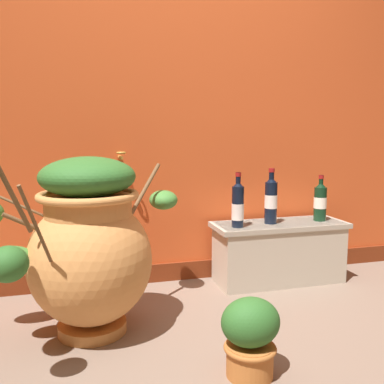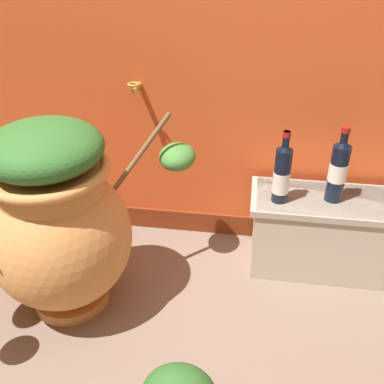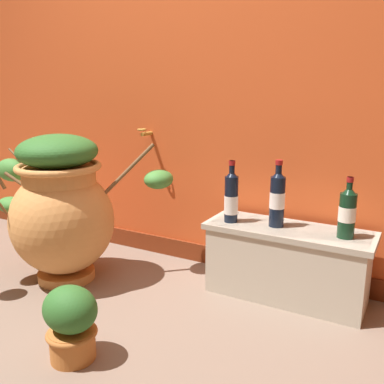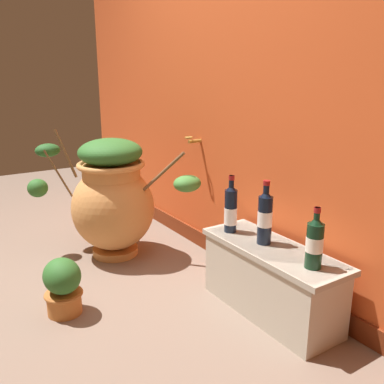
{
  "view_description": "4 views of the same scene",
  "coord_description": "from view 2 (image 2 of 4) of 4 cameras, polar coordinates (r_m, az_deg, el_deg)",
  "views": [
    {
      "loc": [
        -0.53,
        -1.46,
        0.94
      ],
      "look_at": [
        0.05,
        0.64,
        0.64
      ],
      "focal_mm": 39.45,
      "sensor_mm": 36.0,
      "label": 1
    },
    {
      "loc": [
        0.25,
        -0.83,
        1.43
      ],
      "look_at": [
        0.03,
        0.66,
        0.51
      ],
      "focal_mm": 41.3,
      "sensor_mm": 36.0,
      "label": 2
    },
    {
      "loc": [
        1.26,
        -1.14,
        1.08
      ],
      "look_at": [
        0.19,
        0.79,
        0.54
      ],
      "focal_mm": 39.82,
      "sensor_mm": 36.0,
      "label": 3
    },
    {
      "loc": [
        2.18,
        -0.56,
        1.26
      ],
      "look_at": [
        0.22,
        0.7,
        0.6
      ],
      "focal_mm": 39.44,
      "sensor_mm": 36.0,
      "label": 4
    }
  ],
  "objects": [
    {
      "name": "terracotta_urn",
      "position": [
        1.83,
        -17.33,
        -3.56
      ],
      "size": [
        1.1,
        0.95,
        0.88
      ],
      "color": "#D68E4C",
      "rests_on": "ground_plane"
    },
    {
      "name": "wine_bottle_left",
      "position": [
        1.92,
        11.55,
        2.41
      ],
      "size": [
        0.07,
        0.07,
        0.33
      ],
      "color": "black",
      "rests_on": "stone_ledge"
    },
    {
      "name": "stone_ledge",
      "position": [
        2.17,
        18.62,
        -4.93
      ],
      "size": [
        0.85,
        0.31,
        0.38
      ],
      "color": "beige",
      "rests_on": "ground_plane"
    },
    {
      "name": "wine_bottle_middle",
      "position": [
        1.98,
        18.38,
        2.9
      ],
      "size": [
        0.08,
        0.08,
        0.35
      ],
      "color": "black",
      "rests_on": "stone_ledge"
    }
  ]
}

